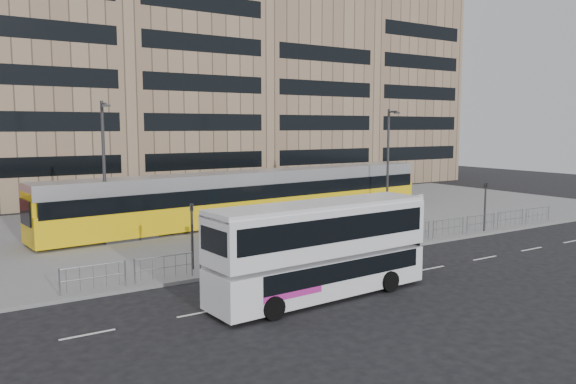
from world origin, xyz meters
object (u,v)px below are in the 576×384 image
pedestrian (223,232)px  lamp_post_west (104,167)px  ad_panel (368,229)px  traffic_light_east (485,200)px  double_decker_bus (321,246)px  station_sign (416,208)px  tram (256,196)px  lamp_post_east (388,157)px  traffic_light_west (192,228)px

pedestrian → lamp_post_west: lamp_post_west is taller
ad_panel → traffic_light_east: traffic_light_east is taller
double_decker_bus → station_sign: size_ratio=3.94×
double_decker_bus → pedestrian: size_ratio=5.09×
tram → ad_panel: size_ratio=21.42×
station_sign → lamp_post_east: size_ratio=0.31×
lamp_post_east → lamp_post_west: bearing=179.4°
tram → lamp_post_west: lamp_post_west is taller
station_sign → traffic_light_west: 14.79m
tram → station_sign: tram is taller
tram → station_sign: 11.35m
ad_panel → lamp_post_west: bearing=146.3°
traffic_light_east → tram: bearing=131.1°
double_decker_bus → lamp_post_east: size_ratio=1.22×
double_decker_bus → traffic_light_west: double_decker_bus is taller
traffic_light_west → lamp_post_east: lamp_post_east is taller
pedestrian → station_sign: bearing=-81.0°
double_decker_bus → lamp_post_west: bearing=104.7°
tram → station_sign: bearing=-66.0°
pedestrian → traffic_light_west: (-3.12, -3.16, 1.02)m
tram → traffic_light_east: (10.38, -11.22, 0.19)m
ad_panel → pedestrian: (-7.77, 3.02, 0.12)m
traffic_light_west → lamp_post_west: 8.43m
traffic_light_west → traffic_light_east: 19.59m
station_sign → traffic_light_west: traffic_light_west is taller
ad_panel → lamp_post_east: size_ratio=0.18×
double_decker_bus → station_sign: double_decker_bus is taller
tram → lamp_post_east: (10.10, -2.51, 2.56)m
double_decker_bus → tram: 17.74m
traffic_light_east → lamp_post_east: lamp_post_east is taller
double_decker_bus → tram: bearing=65.4°
double_decker_bus → traffic_light_west: bearing=110.1°
traffic_light_west → traffic_light_east: same height
tram → lamp_post_west: size_ratio=3.76×
ad_panel → lamp_post_west: size_ratio=0.18×
tram → pedestrian: bearing=-136.5°
traffic_light_west → traffic_light_east: (19.57, -1.06, 0.00)m
lamp_post_west → lamp_post_east: bearing=-0.6°
double_decker_bus → tram: size_ratio=0.32×
double_decker_bus → pedestrian: double_decker_bus is taller
ad_panel → pedestrian: 8.34m
lamp_post_west → lamp_post_east: lamp_post_west is taller
lamp_post_west → pedestrian: bearing=-43.3°
tram → pedestrian: tram is taller
ad_panel → traffic_light_east: size_ratio=0.46×
lamp_post_west → lamp_post_east: (21.15, -0.21, -0.06)m
tram → lamp_post_west: (-11.06, -2.30, 2.62)m
traffic_light_east → lamp_post_west: 23.34m
double_decker_bus → traffic_light_west: size_ratio=3.13×
ad_panel → lamp_post_east: bearing=39.2°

